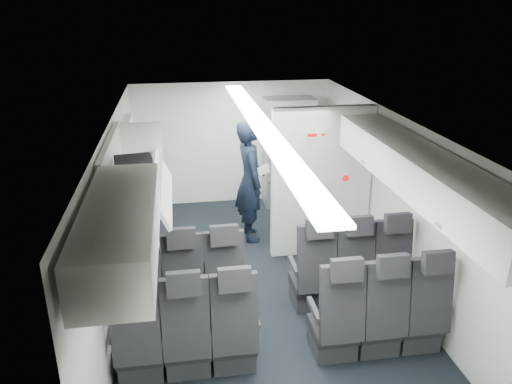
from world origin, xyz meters
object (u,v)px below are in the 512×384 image
object	(u,v)px
seat_row_front	(269,281)
seat_row_mid	(286,328)
galley_unit	(288,152)
boarding_door	(132,183)
flight_attendant	(250,181)
carry_on_bag	(134,167)

from	to	relation	value
seat_row_front	seat_row_mid	distance (m)	0.90
seat_row_front	seat_row_mid	xyz separation A→B (m)	(0.00, -0.90, 0.00)
galley_unit	boarding_door	bearing A→B (deg)	-155.72
seat_row_front	flight_attendant	xyz separation A→B (m)	(0.08, 1.99, 0.52)
seat_row_front	galley_unit	bearing A→B (deg)	73.72
seat_row_mid	flight_attendant	bearing A→B (deg)	88.32
seat_row_mid	flight_attendant	xyz separation A→B (m)	(0.08, 2.89, 0.52)
seat_row_front	carry_on_bag	world-z (taller)	carry_on_bag
boarding_door	carry_on_bag	size ratio (longest dim) A/B	5.00
boarding_door	seat_row_mid	bearing A→B (deg)	-61.23
flight_attendant	carry_on_bag	distance (m)	2.57
seat_row_front	galley_unit	distance (m)	3.43
galley_unit	boarding_door	distance (m)	2.84
seat_row_mid	galley_unit	xyz separation A→B (m)	(0.95, 4.15, 0.55)
carry_on_bag	flight_attendant	bearing A→B (deg)	42.42
flight_attendant	seat_row_mid	bearing A→B (deg)	174.51
galley_unit	carry_on_bag	bearing A→B (deg)	-126.92
seat_row_mid	flight_attendant	distance (m)	2.94
seat_row_mid	galley_unit	distance (m)	4.30
galley_unit	flight_attendant	world-z (taller)	galley_unit
galley_unit	boarding_door	world-z (taller)	galley_unit
boarding_door	carry_on_bag	world-z (taller)	carry_on_bag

